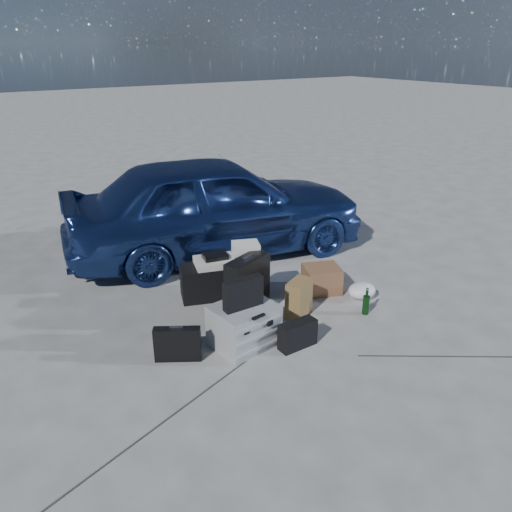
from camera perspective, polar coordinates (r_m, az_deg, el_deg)
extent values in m
plane|color=#B2B2AD|center=(5.11, 3.68, -8.31)|extent=(60.00, 60.00, 0.00)
imported|color=#2B4894|center=(6.70, -4.58, 5.83)|extent=(4.20, 2.37, 1.35)
cube|color=#9C9FA1|center=(4.75, -1.38, -7.95)|extent=(0.61, 0.52, 0.41)
cube|color=black|center=(4.57, -1.48, -4.29)|extent=(0.39, 0.11, 0.29)
cube|color=black|center=(4.62, -8.96, -9.92)|extent=(0.41, 0.30, 0.33)
cube|color=black|center=(5.11, -0.97, -3.79)|extent=(0.56, 0.36, 0.69)
cube|color=black|center=(5.42, -1.02, -3.14)|extent=(0.45, 0.24, 0.52)
cube|color=white|center=(5.26, -1.17, 0.39)|extent=(0.34, 0.31, 0.22)
cube|color=black|center=(5.65, -4.66, -2.84)|extent=(0.83, 0.57, 0.38)
cube|color=white|center=(5.56, -4.73, -0.66)|extent=(0.52, 0.44, 0.08)
cube|color=black|center=(5.54, -4.71, 0.00)|extent=(0.30, 0.24, 0.06)
cube|color=olive|center=(5.26, 4.92, -4.86)|extent=(0.35, 0.29, 0.40)
cube|color=brown|center=(5.81, 7.50, -2.63)|extent=(0.50, 0.48, 0.30)
ellipsoid|color=white|center=(5.77, 12.02, -3.87)|extent=(0.34, 0.29, 0.18)
cube|color=black|center=(4.77, 4.78, -8.94)|extent=(0.38, 0.14, 0.26)
cylinder|color=black|center=(5.42, 12.48, -5.13)|extent=(0.09, 0.09, 0.29)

